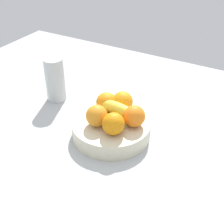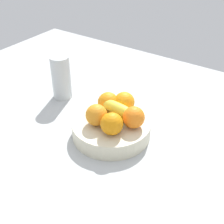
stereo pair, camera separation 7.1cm
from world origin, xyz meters
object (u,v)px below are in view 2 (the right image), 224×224
(orange_front_left, at_px, (96,115))
(orange_center, at_px, (134,117))
(fruit_bowl, at_px, (112,129))
(orange_back_left, at_px, (124,102))
(thermos_tumbler, at_px, (61,77))
(banana_bunch, at_px, (119,111))
(orange_back_right, at_px, (108,102))
(orange_front_right, at_px, (112,124))

(orange_front_left, bearing_deg, orange_center, 28.25)
(fruit_bowl, relative_size, orange_back_left, 3.67)
(fruit_bowl, height_order, orange_back_left, orange_back_left)
(thermos_tumbler, bearing_deg, banana_bunch, -11.63)
(fruit_bowl, distance_m, orange_back_left, 0.10)
(fruit_bowl, bearing_deg, thermos_tumbler, 162.54)
(orange_back_left, height_order, orange_back_right, same)
(orange_front_left, relative_size, orange_front_right, 1.00)
(orange_front_right, bearing_deg, thermos_tumbler, 156.87)
(orange_back_right, height_order, thermos_tumbler, thermos_tumbler)
(orange_front_left, distance_m, orange_back_right, 0.08)
(orange_back_right, xyz_separation_m, thermos_tumbler, (-0.26, 0.05, -0.00))
(orange_back_right, xyz_separation_m, banana_bunch, (0.05, -0.01, -0.00))
(orange_back_left, distance_m, banana_bunch, 0.05)
(fruit_bowl, bearing_deg, orange_center, 15.64)
(orange_center, distance_m, orange_back_left, 0.09)
(orange_front_left, relative_size, thermos_tumbler, 0.41)
(orange_front_left, bearing_deg, orange_front_right, -9.88)
(fruit_bowl, bearing_deg, orange_front_right, -56.28)
(orange_front_right, height_order, orange_center, same)
(fruit_bowl, xyz_separation_m, orange_back_left, (-0.00, 0.08, 0.06))
(orange_back_right, relative_size, banana_bunch, 0.40)
(orange_front_right, distance_m, orange_back_right, 0.12)
(orange_front_left, height_order, orange_back_right, same)
(fruit_bowl, bearing_deg, banana_bunch, 76.83)
(orange_center, xyz_separation_m, orange_back_right, (-0.12, 0.03, 0.00))
(orange_center, xyz_separation_m, banana_bunch, (-0.06, 0.01, -0.00))
(orange_front_left, distance_m, orange_back_left, 0.12)
(orange_front_right, distance_m, thermos_tumbler, 0.37)
(banana_bunch, bearing_deg, thermos_tumbler, 168.37)
(fruit_bowl, bearing_deg, orange_front_left, -133.50)
(orange_front_right, bearing_deg, orange_back_left, 105.26)
(fruit_bowl, distance_m, orange_front_left, 0.08)
(orange_front_right, bearing_deg, banana_bunch, 107.20)
(orange_back_right, bearing_deg, orange_back_left, 35.64)
(thermos_tumbler, bearing_deg, orange_front_right, -23.13)
(banana_bunch, relative_size, thermos_tumbler, 1.02)
(orange_front_right, distance_m, orange_center, 0.08)
(orange_front_right, relative_size, orange_back_left, 1.00)
(orange_front_left, bearing_deg, thermos_tumbler, 153.92)
(fruit_bowl, relative_size, orange_front_left, 3.67)
(orange_front_right, bearing_deg, orange_back_right, 130.28)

